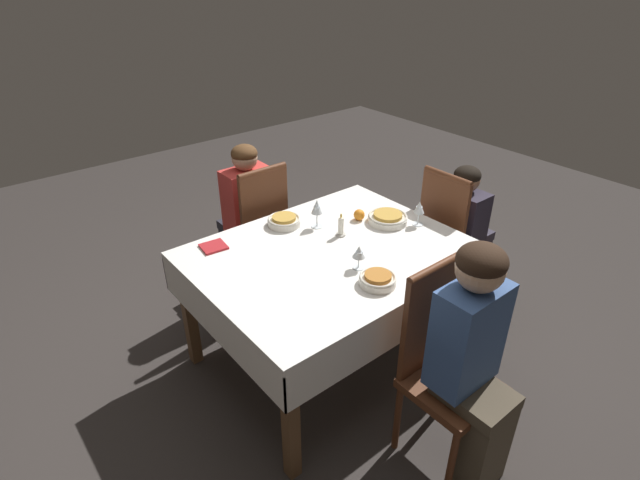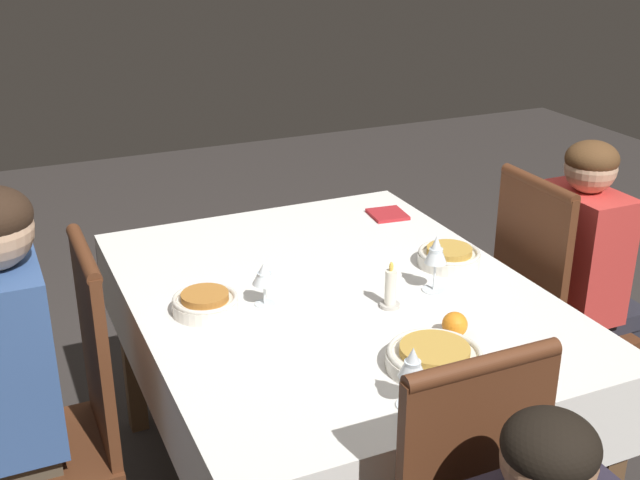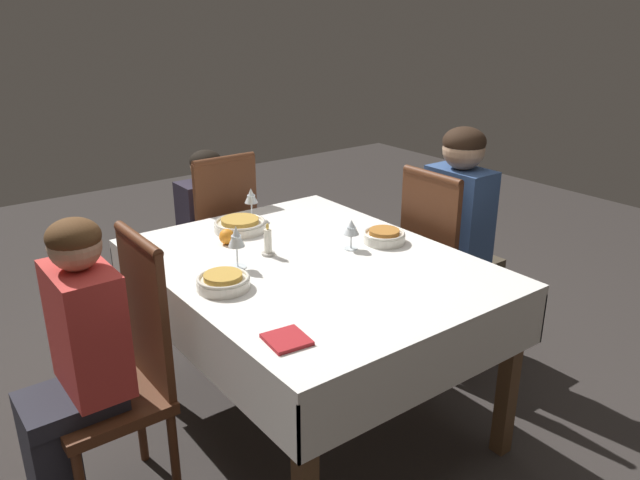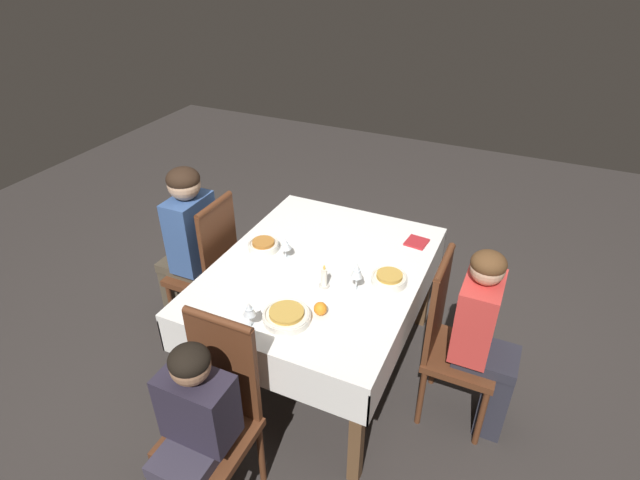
% 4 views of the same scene
% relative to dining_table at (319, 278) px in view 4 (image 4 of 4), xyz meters
% --- Properties ---
extents(ground_plane, '(8.00, 8.00, 0.00)m').
position_rel_dining_table_xyz_m(ground_plane, '(0.00, 0.00, -0.65)').
color(ground_plane, '#332D2B').
extents(dining_table, '(1.39, 1.09, 0.73)m').
position_rel_dining_table_xyz_m(dining_table, '(0.00, 0.00, 0.00)').
color(dining_table, white).
rests_on(dining_table, ground_plane).
extents(chair_north, '(0.36, 0.37, 0.98)m').
position_rel_dining_table_xyz_m(chair_north, '(0.00, 0.76, -0.13)').
color(chair_north, '#562D19').
rests_on(chair_north, ground_plane).
extents(chair_south, '(0.36, 0.37, 0.98)m').
position_rel_dining_table_xyz_m(chair_south, '(-0.02, -0.76, -0.13)').
color(chair_south, '#562D19').
rests_on(chair_south, ground_plane).
extents(chair_west, '(0.37, 0.36, 0.98)m').
position_rel_dining_table_xyz_m(chair_west, '(-0.90, 0.08, -0.13)').
color(chair_west, '#562D19').
rests_on(chair_west, ground_plane).
extents(person_adult_denim, '(0.30, 0.34, 1.15)m').
position_rel_dining_table_xyz_m(person_adult_denim, '(0.00, 0.90, 0.01)').
color(person_adult_denim, '#4C4233').
rests_on(person_adult_denim, ground_plane).
extents(person_child_red, '(0.30, 0.33, 1.07)m').
position_rel_dining_table_xyz_m(person_child_red, '(-0.02, -0.91, -0.06)').
color(person_child_red, '#282833').
rests_on(person_child_red, ground_plane).
extents(person_child_dark, '(0.33, 0.30, 0.97)m').
position_rel_dining_table_xyz_m(person_child_dark, '(-1.07, 0.08, -0.11)').
color(person_child_dark, '#383342').
rests_on(person_child_dark, ground_plane).
extents(bowl_north, '(0.18, 0.18, 0.06)m').
position_rel_dining_table_xyz_m(bowl_north, '(0.03, 0.37, 0.11)').
color(bowl_north, silver).
rests_on(bowl_north, dining_table).
extents(wine_glass_north, '(0.06, 0.06, 0.13)m').
position_rel_dining_table_xyz_m(wine_glass_north, '(0.00, 0.21, 0.17)').
color(wine_glass_north, white).
rests_on(wine_glass_north, dining_table).
extents(bowl_south, '(0.19, 0.19, 0.06)m').
position_rel_dining_table_xyz_m(bowl_south, '(0.02, -0.39, 0.11)').
color(bowl_south, silver).
rests_on(bowl_south, dining_table).
extents(wine_glass_south, '(0.07, 0.07, 0.17)m').
position_rel_dining_table_xyz_m(wine_glass_south, '(-0.11, -0.26, 0.20)').
color(wine_glass_south, white).
rests_on(wine_glass_south, dining_table).
extents(bowl_west, '(0.23, 0.23, 0.06)m').
position_rel_dining_table_xyz_m(bowl_west, '(-0.46, -0.04, 0.11)').
color(bowl_west, silver).
rests_on(bowl_west, dining_table).
extents(wine_glass_west, '(0.06, 0.06, 0.14)m').
position_rel_dining_table_xyz_m(wine_glass_west, '(-0.57, 0.09, 0.18)').
color(wine_glass_west, white).
rests_on(wine_glass_west, dining_table).
extents(candle_centerpiece, '(0.05, 0.05, 0.13)m').
position_rel_dining_table_xyz_m(candle_centerpiece, '(-0.15, -0.10, 0.13)').
color(candle_centerpiece, beige).
rests_on(candle_centerpiece, dining_table).
extents(orange_fruit, '(0.06, 0.06, 0.06)m').
position_rel_dining_table_xyz_m(orange_fruit, '(-0.35, -0.17, 0.11)').
color(orange_fruit, orange).
rests_on(orange_fruit, dining_table).
extents(napkin_red_folded, '(0.14, 0.13, 0.01)m').
position_rel_dining_table_xyz_m(napkin_red_folded, '(0.46, -0.42, 0.09)').
color(napkin_red_folded, '#AD2328').
rests_on(napkin_red_folded, dining_table).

